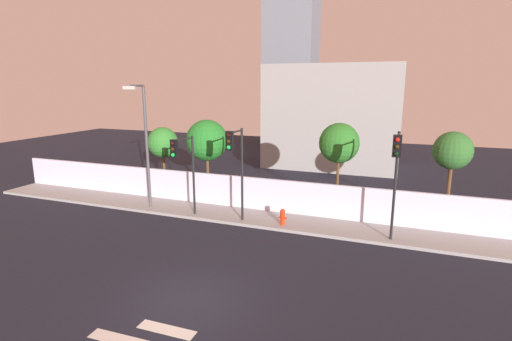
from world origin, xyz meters
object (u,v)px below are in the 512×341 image
roadside_tree_midright (339,143)px  roadside_tree_leftmost (163,143)px  fire_hydrant (283,216)px  roadside_tree_midleft (207,140)px  roadside_tree_rightmost (453,151)px  traffic_light_center (236,156)px  street_lamp_curbside (144,137)px  traffic_light_right (183,160)px  traffic_light_left (396,165)px

roadside_tree_midright → roadside_tree_leftmost: bearing=180.0°
fire_hydrant → roadside_tree_midleft: size_ratio=0.16×
roadside_tree_rightmost → roadside_tree_midright: bearing=180.0°
traffic_light_center → fire_hydrant: 3.82m
fire_hydrant → roadside_tree_rightmost: (7.66, 3.30, 3.22)m
street_lamp_curbside → roadside_tree_rightmost: (15.53, 3.44, -0.40)m
roadside_tree_leftmost → street_lamp_curbside: bearing=-70.9°
street_lamp_curbside → roadside_tree_rightmost: 15.91m
traffic_light_right → street_lamp_curbside: bearing=164.1°
roadside_tree_midleft → traffic_light_left: bearing=-20.2°
street_lamp_curbside → fire_hydrant: size_ratio=8.44×
street_lamp_curbside → traffic_light_center: bearing=-6.7°
traffic_light_right → fire_hydrant: traffic_light_right is taller
traffic_light_right → roadside_tree_leftmost: (-4.05, 4.25, 0.07)m
traffic_light_left → roadside_tree_leftmost: bearing=164.0°
traffic_light_left → street_lamp_curbside: size_ratio=0.72×
traffic_light_center → roadside_tree_leftmost: traffic_light_center is taller
street_lamp_curbside → roadside_tree_midleft: (1.99, 3.44, -0.55)m
roadside_tree_midleft → traffic_light_center: bearing=-47.9°
traffic_light_right → street_lamp_curbside: size_ratio=0.62×
traffic_light_center → traffic_light_right: bearing=-177.2°
roadside_tree_midleft → roadside_tree_midright: size_ratio=0.98×
traffic_light_center → roadside_tree_rightmost: traffic_light_center is taller
traffic_light_left → street_lamp_curbside: 13.03m
traffic_light_left → roadside_tree_midright: traffic_light_left is taller
roadside_tree_midright → roadside_tree_rightmost: 5.53m
roadside_tree_leftmost → roadside_tree_midleft: roadside_tree_midleft is taller
traffic_light_left → roadside_tree_leftmost: (-14.19, 4.06, -0.37)m
roadside_tree_leftmost → fire_hydrant: bearing=-20.0°
traffic_light_left → roadside_tree_midleft: traffic_light_left is taller
street_lamp_curbside → roadside_tree_midright: 10.59m
traffic_light_left → street_lamp_curbside: street_lamp_curbside is taller
traffic_light_left → roadside_tree_midright: size_ratio=0.98×
traffic_light_center → fire_hydrant: size_ratio=5.86×
traffic_light_right → roadside_tree_rightmost: (12.67, 4.25, 0.52)m
traffic_light_right → roadside_tree_midleft: (-0.87, 4.25, 0.37)m
roadside_tree_leftmost → roadside_tree_rightmost: roadside_tree_rightmost is taller
roadside_tree_midright → roadside_tree_rightmost: size_ratio=1.05×
traffic_light_center → street_lamp_curbside: bearing=173.3°
traffic_light_left → traffic_light_center: bearing=-179.6°
traffic_light_right → roadside_tree_leftmost: size_ratio=0.98×
roadside_tree_leftmost → roadside_tree_midright: bearing=0.0°
roadside_tree_midright → roadside_tree_rightmost: (5.52, 0.00, -0.10)m
roadside_tree_midleft → roadside_tree_leftmost: bearing=180.0°
traffic_light_right → roadside_tree_midright: 8.34m
traffic_light_center → traffic_light_right: traffic_light_center is taller
traffic_light_center → street_lamp_curbside: size_ratio=0.69×
fire_hydrant → roadside_tree_leftmost: (-9.07, 3.30, 2.77)m
traffic_light_left → street_lamp_curbside: (-13.00, 0.62, 0.49)m
roadside_tree_midleft → roadside_tree_midright: bearing=0.0°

